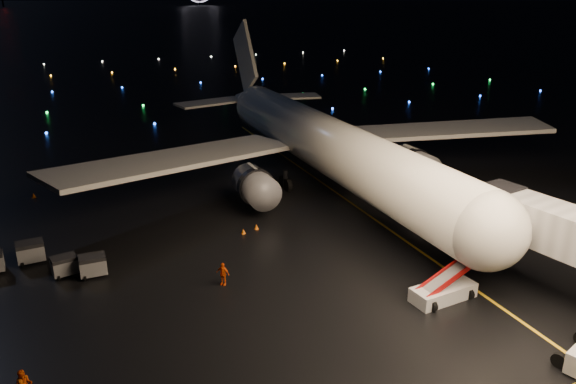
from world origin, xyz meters
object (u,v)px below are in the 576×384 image
object	(u,v)px
baggage_cart_1	(93,266)
baggage_cart_3	(31,252)
crew_c	(223,274)
baggage_cart_0	(65,266)
airliner	(315,109)
belt_loader	(445,278)

from	to	relation	value
baggage_cart_1	baggage_cart_3	bearing A→B (deg)	135.13
crew_c	baggage_cart_0	xyz separation A→B (m)	(-10.67, 5.95, -0.11)
airliner	baggage_cart_0	distance (m)	30.80
baggage_cart_1	belt_loader	bearing A→B (deg)	-31.01
crew_c	baggage_cart_3	xyz separation A→B (m)	(-13.07, 9.26, -0.02)
crew_c	baggage_cart_3	distance (m)	16.02
airliner	crew_c	distance (m)	26.09
belt_loader	baggage_cart_0	distance (m)	27.97
airliner	baggage_cart_3	bearing A→B (deg)	-161.90
airliner	baggage_cart_0	xyz separation A→B (m)	(-26.82, -13.20, -7.40)
airliner	belt_loader	distance (m)	27.87
airliner	belt_loader	size ratio (longest dim) A/B	8.35
crew_c	baggage_cart_1	world-z (taller)	crew_c
belt_loader	airliner	bearing A→B (deg)	78.83
airliner	crew_c	bearing A→B (deg)	-130.75
belt_loader	baggage_cart_0	world-z (taller)	belt_loader
baggage_cart_0	baggage_cart_3	xyz separation A→B (m)	(-2.41, 3.31, 0.10)
baggage_cart_0	baggage_cart_3	size ratio (longest dim) A/B	0.89
baggage_cart_1	baggage_cart_3	xyz separation A→B (m)	(-4.38, 4.21, 0.04)
airliner	baggage_cart_3	xyz separation A→B (m)	(-29.23, -9.89, -7.31)
baggage_cart_0	baggage_cart_3	distance (m)	4.09
airliner	baggage_cart_3	distance (m)	31.71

